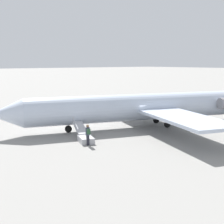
{
  "coord_description": "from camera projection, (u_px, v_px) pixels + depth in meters",
  "views": [
    {
      "loc": [
        22.5,
        23.48,
        6.81
      ],
      "look_at": [
        3.7,
        -0.33,
        1.92
      ],
      "focal_mm": 50.0,
      "sensor_mm": 36.0,
      "label": 1
    }
  ],
  "objects": [
    {
      "name": "boarding_stairs",
      "position": [
        85.0,
        137.0,
        26.94
      ],
      "size": [
        2.23,
        4.13,
        1.77
      ],
      "rotation": [
        0.0,
        0.0,
        -1.89
      ],
      "color": "#B2B2B7",
      "rests_on": "ground"
    },
    {
      "name": "passenger",
      "position": [
        88.0,
        133.0,
        25.58
      ],
      "size": [
        0.43,
        0.57,
        1.74
      ],
      "rotation": [
        0.0,
        0.0,
        -1.89
      ],
      "color": "#23232D",
      "rests_on": "ground"
    },
    {
      "name": "airplane_main",
      "position": [
        150.0,
        106.0,
        33.03
      ],
      "size": [
        29.95,
        23.19,
        7.23
      ],
      "rotation": [
        0.0,
        0.0,
        -0.32
      ],
      "color": "silver",
      "rests_on": "ground"
    },
    {
      "name": "ground_plane",
      "position": [
        141.0,
        127.0,
        33.04
      ],
      "size": [
        600.0,
        600.0,
        0.0
      ],
      "primitive_type": "plane",
      "color": "gray"
    }
  ]
}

